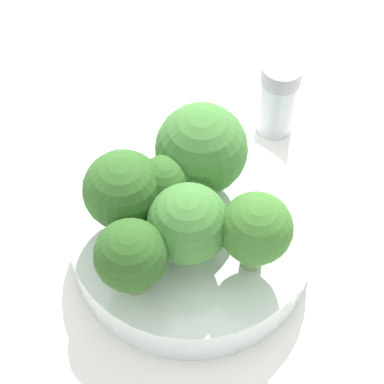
{
  "coord_description": "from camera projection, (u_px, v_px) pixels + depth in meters",
  "views": [
    {
      "loc": [
        0.15,
        0.17,
        0.38
      ],
      "look_at": [
        0.0,
        0.0,
        0.07
      ],
      "focal_mm": 60.0,
      "sensor_mm": 36.0,
      "label": 1
    }
  ],
  "objects": [
    {
      "name": "broccoli_floret_0",
      "position": [
        198.0,
        203.0,
        0.4
      ],
      "size": [
        0.03,
        0.03,
        0.04
      ],
      "color": "#8EB770",
      "rests_on": "bowl"
    },
    {
      "name": "broccoli_floret_3",
      "position": [
        188.0,
        225.0,
        0.37
      ],
      "size": [
        0.05,
        0.05,
        0.06
      ],
      "color": "#7A9E5B",
      "rests_on": "bowl"
    },
    {
      "name": "bowl",
      "position": [
        192.0,
        236.0,
        0.43
      ],
      "size": [
        0.16,
        0.16,
        0.03
      ],
      "primitive_type": "cylinder",
      "color": "silver",
      "rests_on": "ground_plane"
    },
    {
      "name": "broccoli_floret_5",
      "position": [
        124.0,
        192.0,
        0.39
      ],
      "size": [
        0.05,
        0.05,
        0.06
      ],
      "color": "#8EB770",
      "rests_on": "bowl"
    },
    {
      "name": "broccoli_floret_1",
      "position": [
        256.0,
        230.0,
        0.37
      ],
      "size": [
        0.04,
        0.04,
        0.06
      ],
      "color": "#7A9E5B",
      "rests_on": "bowl"
    },
    {
      "name": "pepper_shaker",
      "position": [
        278.0,
        98.0,
        0.48
      ],
      "size": [
        0.03,
        0.03,
        0.07
      ],
      "color": "#B2B7BC",
      "rests_on": "ground_plane"
    },
    {
      "name": "broccoli_floret_2",
      "position": [
        201.0,
        149.0,
        0.4
      ],
      "size": [
        0.06,
        0.06,
        0.07
      ],
      "color": "#84AD66",
      "rests_on": "bowl"
    },
    {
      "name": "ground_plane",
      "position": [
        192.0,
        249.0,
        0.44
      ],
      "size": [
        3.0,
        3.0,
        0.0
      ],
      "primitive_type": "plane",
      "color": "white"
    },
    {
      "name": "broccoli_floret_6",
      "position": [
        166.0,
        186.0,
        0.39
      ],
      "size": [
        0.03,
        0.03,
        0.05
      ],
      "color": "#8EB770",
      "rests_on": "bowl"
    },
    {
      "name": "broccoli_floret_4",
      "position": [
        131.0,
        256.0,
        0.36
      ],
      "size": [
        0.04,
        0.04,
        0.06
      ],
      "color": "#7A9E5B",
      "rests_on": "bowl"
    }
  ]
}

